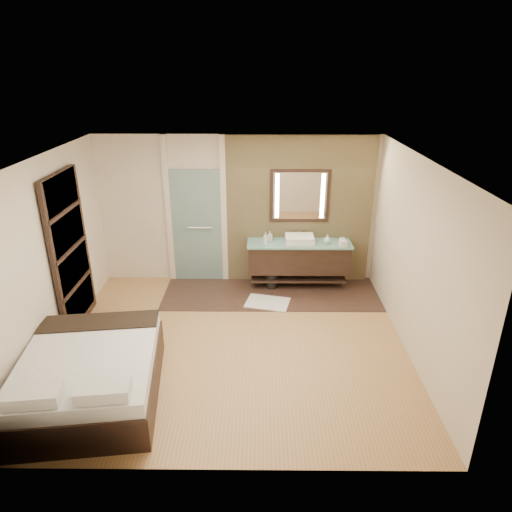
{
  "coord_description": "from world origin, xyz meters",
  "views": [
    {
      "loc": [
        0.39,
        -5.66,
        3.79
      ],
      "look_at": [
        0.34,
        0.6,
        1.15
      ],
      "focal_mm": 32.0,
      "sensor_mm": 36.0,
      "label": 1
    }
  ],
  "objects_px": {
    "mirror_unit": "(300,196)",
    "waste_bin": "(271,280)",
    "bed": "(90,375)",
    "vanity": "(299,257)"
  },
  "relations": [
    {
      "from": "bed",
      "to": "waste_bin",
      "type": "xyz_separation_m",
      "value": [
        2.26,
        3.01,
        -0.18
      ]
    },
    {
      "from": "waste_bin",
      "to": "vanity",
      "type": "bearing_deg",
      "value": 7.93
    },
    {
      "from": "mirror_unit",
      "to": "vanity",
      "type": "bearing_deg",
      "value": -90.0
    },
    {
      "from": "mirror_unit",
      "to": "waste_bin",
      "type": "relative_size",
      "value": 3.78
    },
    {
      "from": "vanity",
      "to": "waste_bin",
      "type": "bearing_deg",
      "value": -172.07
    },
    {
      "from": "waste_bin",
      "to": "bed",
      "type": "bearing_deg",
      "value": -126.93
    },
    {
      "from": "mirror_unit",
      "to": "waste_bin",
      "type": "xyz_separation_m",
      "value": [
        -0.49,
        -0.31,
        -1.51
      ]
    },
    {
      "from": "vanity",
      "to": "bed",
      "type": "xyz_separation_m",
      "value": [
        -2.75,
        -3.08,
        -0.26
      ]
    },
    {
      "from": "bed",
      "to": "mirror_unit",
      "type": "bearing_deg",
      "value": 43.21
    },
    {
      "from": "vanity",
      "to": "mirror_unit",
      "type": "distance_m",
      "value": 1.1
    }
  ]
}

